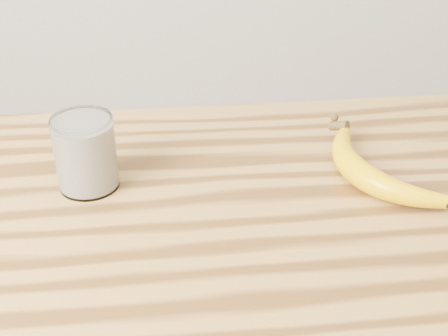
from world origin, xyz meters
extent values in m
cube|color=olive|center=(0.00, 0.00, 0.88)|extent=(1.20, 0.80, 0.04)
cylinder|color=brown|center=(0.54, 0.34, 0.43)|extent=(0.06, 0.06, 0.86)
cylinder|color=white|center=(-0.12, 0.16, 0.95)|extent=(0.09, 0.09, 0.11)
torus|color=white|center=(-0.12, 0.16, 1.01)|extent=(0.09, 0.09, 0.00)
cylinder|color=white|center=(-0.12, 0.16, 0.95)|extent=(0.08, 0.08, 0.10)
camera|label=1|loc=(-0.01, -0.62, 1.41)|focal=50.00mm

